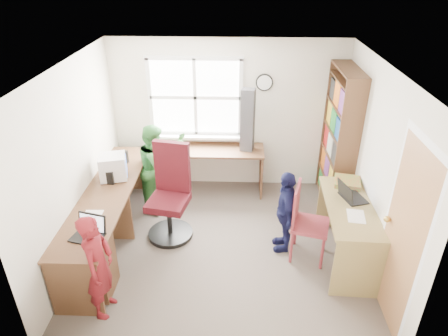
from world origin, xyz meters
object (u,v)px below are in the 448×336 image
l_desk (117,229)px  potted_plant (180,141)px  crt_monitor (113,167)px  cd_tower (248,120)px  laptop_right (350,195)px  bookshelf (339,143)px  person_red (99,266)px  wooden_chair (305,220)px  person_navy (286,211)px  person_green (156,167)px  swivel_chair (170,197)px  right_desk (351,220)px  laptop_left (89,231)px

l_desk → potted_plant: 1.83m
crt_monitor → cd_tower: size_ratio=0.43×
laptop_right → potted_plant: potted_plant is taller
bookshelf → person_red: bookshelf is taller
wooden_chair → person_red: 2.47m
person_navy → l_desk: bearing=-82.6°
person_green → person_navy: person_green is taller
potted_plant → person_green: person_green is taller
laptop_right → person_green: (-2.58, 0.96, -0.18)m
l_desk → swivel_chair: swivel_chair is taller
laptop_right → potted_plant: 2.68m
wooden_chair → person_navy: size_ratio=0.90×
right_desk → person_green: size_ratio=1.05×
bookshelf → cd_tower: 1.38m
swivel_chair → person_navy: 1.54m
crt_monitor → person_red: (0.26, -1.58, -0.31)m
l_desk → crt_monitor: (-0.20, 0.74, 0.47)m
potted_plant → person_red: bearing=-101.7°
laptop_right → potted_plant: size_ratio=1.39×
swivel_chair → person_green: size_ratio=0.99×
swivel_chair → crt_monitor: 0.88m
bookshelf → swivel_chair: size_ratio=1.60×
wooden_chair → crt_monitor: crt_monitor is taller
right_desk → person_red: (-2.81, -0.96, 0.03)m
right_desk → person_red: bearing=-158.5°
person_navy → cd_tower: bearing=-161.9°
swivel_chair → person_red: bearing=-99.5°
wooden_chair → cd_tower: size_ratio=1.04×
bookshelf → person_red: 3.72m
right_desk → swivel_chair: 2.33m
l_desk → swivel_chair: bearing=44.3°
l_desk → person_navy: bearing=8.1°
bookshelf → person_green: bookshelf is taller
laptop_right → person_navy: (-0.76, 0.04, -0.28)m
crt_monitor → person_green: bearing=31.1°
laptop_right → person_navy: size_ratio=0.35×
crt_monitor → cd_tower: (1.82, 0.97, 0.31)m
cd_tower → person_green: size_ratio=0.73×
potted_plant → person_red: (-0.52, -2.52, -0.28)m
wooden_chair → person_red: bearing=-141.1°
crt_monitor → right_desk: bearing=-25.9°
right_desk → person_red: size_ratio=1.15×
cd_tower → person_navy: (0.48, -1.41, -0.67)m
swivel_chair → laptop_left: size_ratio=3.40×
l_desk → bookshelf: 3.35m
laptop_right → cd_tower: cd_tower is taller
bookshelf → person_navy: size_ratio=1.85×
cd_tower → person_green: cd_tower is taller
wooden_chair → potted_plant: (-1.74, 1.53, 0.34)m
laptop_left → cd_tower: (1.73, 2.22, 0.43)m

